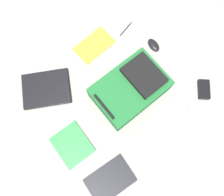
# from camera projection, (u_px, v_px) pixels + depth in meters

# --- Properties ---
(ground_plane) EXTENTS (3.33, 3.33, 0.00)m
(ground_plane) POSITION_uv_depth(u_px,v_px,m) (112.00, 97.00, 1.43)
(ground_plane) COLOR gray
(backpack) EXTENTS (0.35, 0.48, 0.18)m
(backpack) POSITION_uv_depth(u_px,v_px,m) (131.00, 89.00, 1.37)
(backpack) COLOR #1E662D
(backpack) RESTS_ON ground_plane
(laptop) EXTENTS (0.38, 0.39, 0.03)m
(laptop) POSITION_uv_depth(u_px,v_px,m) (46.00, 89.00, 1.43)
(laptop) COLOR black
(laptop) RESTS_ON ground_plane
(book_blue) EXTENTS (0.26, 0.23, 0.01)m
(book_blue) POSITION_uv_depth(u_px,v_px,m) (72.00, 145.00, 1.35)
(book_blue) COLOR silver
(book_blue) RESTS_ON ground_plane
(book_red) EXTENTS (0.23, 0.30, 0.02)m
(book_red) POSITION_uv_depth(u_px,v_px,m) (110.00, 180.00, 1.30)
(book_red) COLOR silver
(book_red) RESTS_ON ground_plane
(book_comic) EXTENTS (0.18, 0.28, 0.01)m
(book_comic) POSITION_uv_depth(u_px,v_px,m) (94.00, 46.00, 1.52)
(book_comic) COLOR silver
(book_comic) RESTS_ON ground_plane
(computer_mouse) EXTENTS (0.12, 0.08, 0.03)m
(computer_mouse) POSITION_uv_depth(u_px,v_px,m) (154.00, 45.00, 1.51)
(computer_mouse) COLOR black
(computer_mouse) RESTS_ON ground_plane
(cable_coil) EXTENTS (0.11, 0.11, 0.01)m
(cable_coil) POSITION_uv_depth(u_px,v_px,m) (183.00, 106.00, 1.41)
(cable_coil) COLOR silver
(cable_coil) RESTS_ON ground_plane
(power_brick) EXTENTS (0.14, 0.14, 0.04)m
(power_brick) POSITION_uv_depth(u_px,v_px,m) (204.00, 90.00, 1.43)
(power_brick) COLOR black
(power_brick) RESTS_ON ground_plane
(pen_black) EXTENTS (0.03, 0.14, 0.01)m
(pen_black) POSITION_uv_depth(u_px,v_px,m) (126.00, 29.00, 1.56)
(pen_black) COLOR black
(pen_black) RESTS_ON ground_plane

